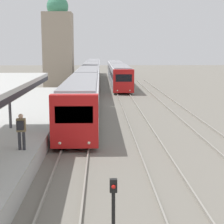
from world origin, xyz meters
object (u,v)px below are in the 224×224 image
object	(u,v)px
person_on_platform	(21,129)
train_near	(90,76)
train_far	(117,72)
signal_post_near	(113,208)

from	to	relation	value
person_on_platform	train_near	bearing A→B (deg)	86.40
train_far	train_near	bearing A→B (deg)	-117.51
train_far	signal_post_near	size ratio (longest dim) A/B	15.24
train_far	signal_post_near	xyz separation A→B (m)	(-2.43, -50.25, -0.47)
signal_post_near	person_on_platform	bearing A→B (deg)	118.43
train_near	person_on_platform	bearing A→B (deg)	-93.60
train_far	signal_post_near	world-z (taller)	train_far
person_on_platform	train_near	xyz separation A→B (m)	(2.21, 35.10, -0.11)
train_far	signal_post_near	distance (m)	50.32
signal_post_near	train_far	bearing A→B (deg)	87.23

